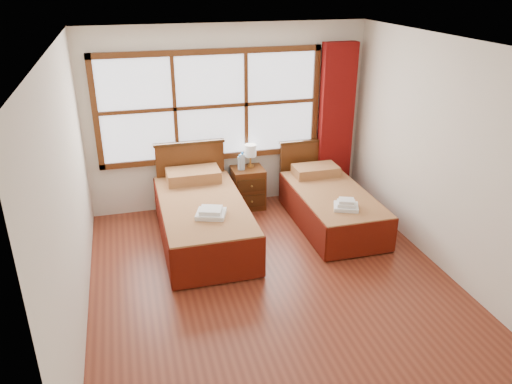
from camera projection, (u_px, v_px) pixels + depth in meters
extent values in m
plane|color=maroon|center=(273.00, 282.00, 5.63)|extent=(4.50, 4.50, 0.00)
plane|color=white|center=(277.00, 44.00, 4.57)|extent=(4.50, 4.50, 0.00)
plane|color=silver|center=(228.00, 118.00, 7.09)|extent=(4.00, 0.00, 4.00)
plane|color=silver|center=(69.00, 197.00, 4.62)|extent=(0.00, 4.50, 4.50)
plane|color=silver|center=(445.00, 158.00, 5.58)|extent=(0.00, 4.50, 4.50)
cube|color=white|center=(211.00, 106.00, 6.92)|extent=(3.00, 0.02, 1.40)
cube|color=#532A12|center=(213.00, 157.00, 7.20)|extent=(3.16, 0.06, 0.08)
cube|color=#532A12|center=(209.00, 52.00, 6.60)|extent=(3.16, 0.06, 0.08)
cube|color=#532A12|center=(95.00, 114.00, 6.54)|extent=(0.08, 0.06, 1.56)
cube|color=#532A12|center=(315.00, 100.00, 7.27)|extent=(0.08, 0.06, 1.56)
cube|color=#532A12|center=(175.00, 109.00, 6.78)|extent=(0.05, 0.05, 1.40)
cube|color=#532A12|center=(246.00, 104.00, 7.02)|extent=(0.05, 0.05, 1.40)
cube|color=#532A12|center=(211.00, 107.00, 6.90)|extent=(3.00, 0.05, 0.05)
cube|color=maroon|center=(336.00, 122.00, 7.40)|extent=(0.50, 0.16, 2.30)
cube|color=#3B210C|center=(204.00, 231.00, 6.42)|extent=(0.93, 1.85, 0.30)
cube|color=maroon|center=(203.00, 212.00, 6.31)|extent=(1.04, 2.06, 0.25)
cube|color=#5F150A|center=(162.00, 227.00, 6.25)|extent=(0.03, 2.06, 0.51)
cube|color=#5F150A|center=(243.00, 217.00, 6.50)|extent=(0.03, 2.06, 0.51)
cube|color=#5F150A|center=(219.00, 264.00, 5.47)|extent=(1.04, 0.03, 0.51)
cube|color=maroon|center=(193.00, 175.00, 6.89)|extent=(0.73, 0.42, 0.16)
cube|color=#532A12|center=(191.00, 177.00, 7.17)|extent=(0.97, 0.06, 1.01)
cube|color=#3B210C|center=(189.00, 143.00, 6.96)|extent=(1.01, 0.08, 0.04)
cube|color=#3B210C|center=(331.00, 216.00, 6.85)|extent=(0.82, 1.63, 0.27)
cube|color=maroon|center=(333.00, 200.00, 6.75)|extent=(0.91, 1.81, 0.22)
cube|color=#5F150A|center=(300.00, 213.00, 6.70)|extent=(0.03, 1.81, 0.45)
cube|color=#5F150A|center=(363.00, 205.00, 6.92)|extent=(0.03, 1.81, 0.45)
cube|color=#5F150A|center=(361.00, 240.00, 6.01)|extent=(0.91, 0.03, 0.45)
cube|color=maroon|center=(316.00, 171.00, 7.26)|extent=(0.64, 0.37, 0.14)
cube|color=#532A12|center=(307.00, 169.00, 7.62)|extent=(0.85, 0.06, 0.89)
cube|color=#3B210C|center=(308.00, 141.00, 7.44)|extent=(0.89, 0.08, 0.04)
cube|color=#532A12|center=(248.00, 188.00, 7.32)|extent=(0.45, 0.40, 0.61)
cube|color=#3B210C|center=(252.00, 201.00, 7.18)|extent=(0.40, 0.02, 0.18)
cube|color=#3B210C|center=(252.00, 186.00, 7.08)|extent=(0.40, 0.02, 0.18)
sphere|color=olive|center=(252.00, 202.00, 7.17)|extent=(0.03, 0.03, 0.03)
sphere|color=olive|center=(252.00, 186.00, 7.07)|extent=(0.03, 0.03, 0.03)
cube|color=white|center=(211.00, 214.00, 5.91)|extent=(0.42, 0.39, 0.05)
cube|color=white|center=(211.00, 210.00, 5.89)|extent=(0.31, 0.29, 0.05)
cube|color=white|center=(346.00, 207.00, 6.25)|extent=(0.38, 0.36, 0.05)
cube|color=white|center=(346.00, 204.00, 6.23)|extent=(0.28, 0.27, 0.04)
cube|color=white|center=(346.00, 201.00, 6.22)|extent=(0.23, 0.22, 0.04)
cylinder|color=gold|center=(250.00, 166.00, 7.27)|extent=(0.11, 0.11, 0.02)
cylinder|color=gold|center=(250.00, 161.00, 7.24)|extent=(0.02, 0.02, 0.14)
cylinder|color=silver|center=(250.00, 150.00, 7.18)|extent=(0.17, 0.17, 0.17)
cylinder|color=#ABC6DC|center=(240.00, 163.00, 7.12)|extent=(0.06, 0.06, 0.20)
cylinder|color=blue|center=(240.00, 156.00, 7.07)|extent=(0.03, 0.03, 0.03)
cylinder|color=#ABC6DC|center=(242.00, 162.00, 7.12)|extent=(0.07, 0.07, 0.23)
cylinder|color=blue|center=(242.00, 153.00, 7.07)|extent=(0.03, 0.03, 0.03)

